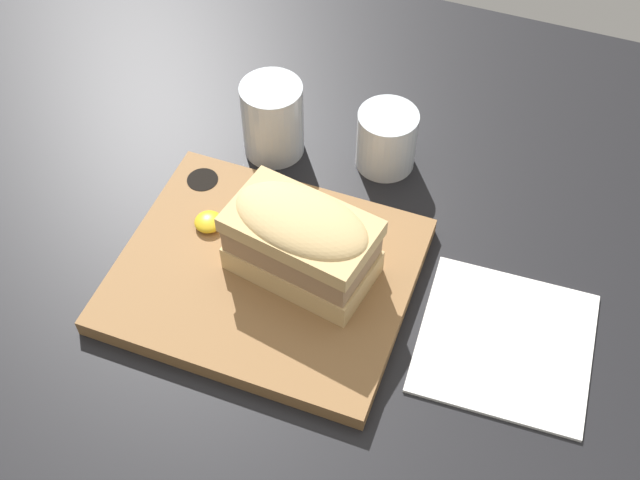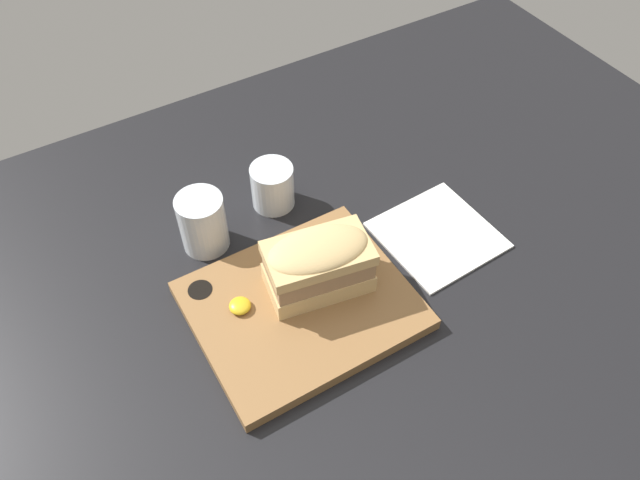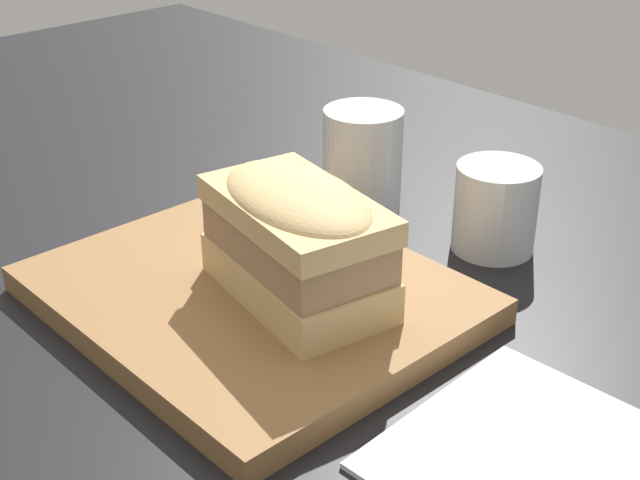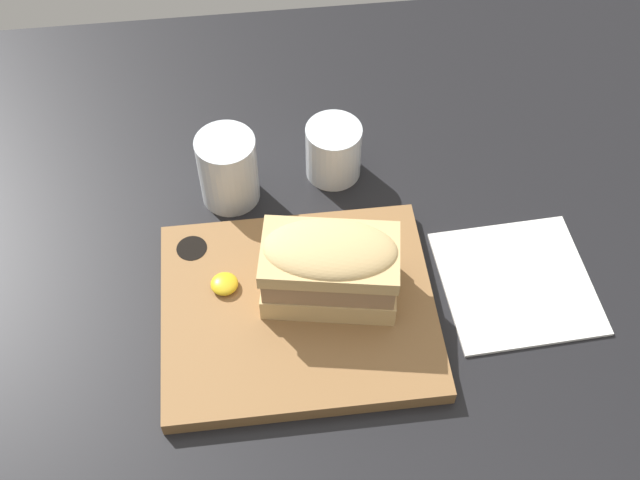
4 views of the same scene
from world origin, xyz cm
name	(u,v)px [view 1 (image 1 of 4)]	position (x,y,z in cm)	size (l,w,h in cm)	color
dining_table	(252,288)	(0.00, 0.00, 1.00)	(169.88, 109.15, 2.00)	black
serving_board	(265,274)	(1.23, 0.93, 3.00)	(29.65, 24.94, 2.05)	olive
sandwich	(302,239)	(4.92, 2.25, 8.82)	(15.55, 10.58, 8.97)	tan
mustard_dollop	(209,222)	(-6.48, 4.11, 4.61)	(3.04, 3.04, 1.22)	gold
water_glass	(273,123)	(-5.18, 19.00, 6.09)	(7.11, 7.11, 9.42)	silver
wine_glass	(386,140)	(7.78, 21.44, 5.51)	(6.88, 6.88, 7.38)	silver
napkin	(505,342)	(26.32, 2.06, 2.20)	(17.38, 17.25, 0.40)	white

